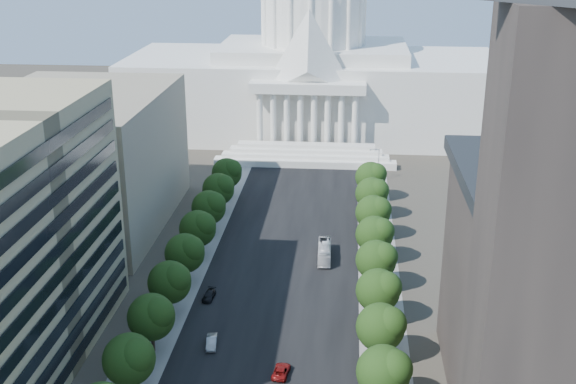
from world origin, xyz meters
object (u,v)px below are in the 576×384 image
(car_silver, at_px, (212,342))
(city_bus, at_px, (324,252))
(car_red, at_px, (281,371))
(car_dark_b, at_px, (209,295))

(car_silver, bearing_deg, city_bus, 57.28)
(car_silver, xyz_separation_m, city_bus, (16.95, 34.91, 0.75))
(car_red, height_order, city_bus, city_bus)
(car_dark_b, distance_m, city_bus, 27.95)
(car_silver, height_order, city_bus, city_bus)
(car_silver, relative_size, car_dark_b, 1.03)
(car_red, height_order, car_dark_b, car_red)
(car_red, xyz_separation_m, city_bus, (4.92, 41.97, 0.83))
(car_dark_b, height_order, city_bus, city_bus)
(car_silver, relative_size, car_red, 0.95)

